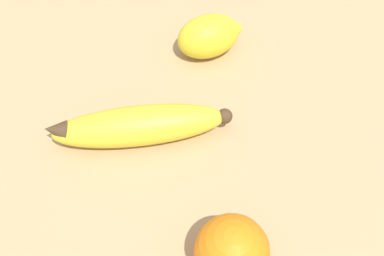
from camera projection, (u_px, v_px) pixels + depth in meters
The scene contains 4 objects.
ground_plane at pixel (166, 199), 0.55m from camera, with size 3.00×3.00×0.00m, color tan.
banana at pixel (139, 125), 0.58m from camera, with size 0.20×0.09×0.04m.
orange at pixel (232, 252), 0.48m from camera, with size 0.07×0.07×0.07m.
lemon at pixel (209, 36), 0.65m from camera, with size 0.08×0.05×0.05m.
Camera 1 is at (0.07, 0.26, 0.49)m, focal length 50.00 mm.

